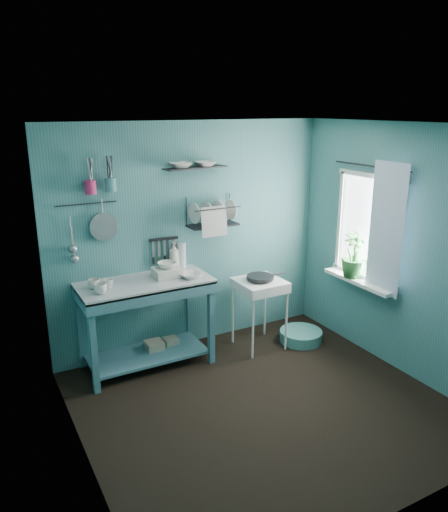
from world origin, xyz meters
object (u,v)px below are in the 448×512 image
utensil_cup_teal (111,185)px  potted_plant (354,255)px  soap_bottle (174,256)px  colander (104,227)px  mug_right (94,284)px  storage_tin_small (171,346)px  mug_mid (108,284)px  utensil_cup_magenta (90,187)px  water_bottle (182,255)px  work_counter (146,323)px  wash_tub (167,273)px  mug_left (101,289)px  hotplate_stand (259,314)px  storage_tin_large (155,351)px  frying_pan (260,277)px  dish_rack (213,211)px  floor_basin (301,336)px

utensil_cup_teal → potted_plant: (2.39, -0.87, -0.83)m
soap_bottle → colander: 0.83m
mug_right → storage_tin_small: size_ratio=0.61×
mug_mid → storage_tin_small: mug_mid is taller
soap_bottle → utensil_cup_magenta: utensil_cup_magenta is taller
water_bottle → storage_tin_small: (-0.22, -0.14, -0.99)m
work_counter → colander: colander is taller
utensil_cup_teal → colander: (-0.09, 0.03, -0.41)m
wash_tub → soap_bottle: bearing=52.3°
mug_left → colander: 0.65m
mug_mid → hotplate_stand: mug_mid is taller
storage_tin_large → colander: bearing=156.8°
mug_mid → storage_tin_large: 1.01m
frying_pan → mug_left: bearing=178.7°
mug_right → frying_pan: 1.79m
wash_tub → soap_bottle: soap_bottle is taller
soap_bottle → colander: colander is taller
potted_plant → water_bottle: bearing=151.5°
hotplate_stand → utensil_cup_teal: 2.16m
mug_mid → mug_right: 0.13m
hotplate_stand → dish_rack: size_ratio=1.44×
mug_right → utensil_cup_teal: (0.28, 0.20, 0.91)m
mug_right → wash_tub: (0.75, -0.02, 0.00)m
dish_rack → potted_plant: (1.31, -0.82, -0.46)m
wash_tub → soap_bottle: 0.30m
storage_tin_small → wash_tub: bearing=-116.6°
utensil_cup_magenta → colander: bearing=15.7°
mug_left → water_bottle: 1.07m
storage_tin_large → floor_basin: (1.66, -0.39, -0.04)m
utensil_cup_teal → floor_basin: size_ratio=0.26×
soap_bottle → colander: bearing=177.9°
colander → floor_basin: bearing=-15.2°
water_bottle → potted_plant: bearing=-28.5°
mug_mid → utensil_cup_magenta: bearing=98.2°
water_bottle → hotplate_stand: 1.10m
soap_bottle → dish_rack: 0.64m
mug_left → colander: colander is taller
work_counter → mug_right: (-0.50, 0.00, 0.52)m
wash_tub → storage_tin_large: 0.90m
mug_mid → wash_tub: 0.63m
mug_mid → storage_tin_small: size_ratio=0.50×
floor_basin → work_counter: bearing=169.2°
hotplate_stand → mug_left: bearing=172.3°
soap_bottle → utensil_cup_magenta: (-0.84, -0.00, 0.80)m
soap_bottle → water_bottle: soap_bottle is taller
mug_left → mug_mid: mug_left is taller
frying_pan → storage_tin_small: (-0.97, 0.28, -0.73)m
mug_mid → water_bottle: bearing=17.3°
storage_tin_large → frying_pan: bearing=-12.1°
utensil_cup_teal → potted_plant: 2.68m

